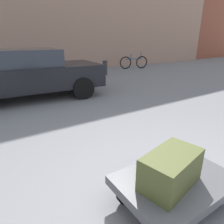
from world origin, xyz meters
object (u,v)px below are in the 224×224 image
Objects in this scene: luggage_cart at (174,183)px; bollard_kerb_mid at (105,68)px; parked_car at (23,73)px; duffel_bag_olive_front_left at (171,170)px; bicycle_leaning at (134,62)px; bollard_kerb_near at (82,70)px.

bollard_kerb_mid is (3.66, 7.53, 0.07)m from luggage_cart.
duffel_bag_olive_front_left is at bearing -85.94° from parked_car.
luggage_cart is at bearing -126.37° from bicycle_leaning.
duffel_bag_olive_front_left is at bearing -164.62° from luggage_cart.
duffel_bag_olive_front_left is 0.36× the size of bicycle_leaning.
parked_car is 7.57m from bicycle_leaning.
parked_car is (-0.50, 5.16, 0.49)m from luggage_cart.
bollard_kerb_near reaches higher than duffel_bag_olive_front_left.
parked_car is at bearing -153.60° from bicycle_leaning.
bollard_kerb_mid is at bearing -159.17° from bicycle_leaning.
luggage_cart is at bearing 3.20° from duffel_bag_olive_front_left.
bollard_kerb_mid reaches higher than luggage_cart.
luggage_cart is at bearing -84.50° from parked_car.
duffel_bag_olive_front_left is 0.14× the size of parked_car.
bicycle_leaning is (6.27, 8.52, 0.10)m from luggage_cart.
bicycle_leaning is at bearing 14.37° from bollard_kerb_near.
bollard_kerb_near is 1.26m from bollard_kerb_mid.
bollard_kerb_mid is at bearing 0.00° from bollard_kerb_near.
bicycle_leaning reaches higher than bollard_kerb_mid.
parked_car is at bearing -150.36° from bollard_kerb_mid.
luggage_cart is 0.28m from duffel_bag_olive_front_left.
bollard_kerb_near is at bearing -165.63° from bicycle_leaning.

